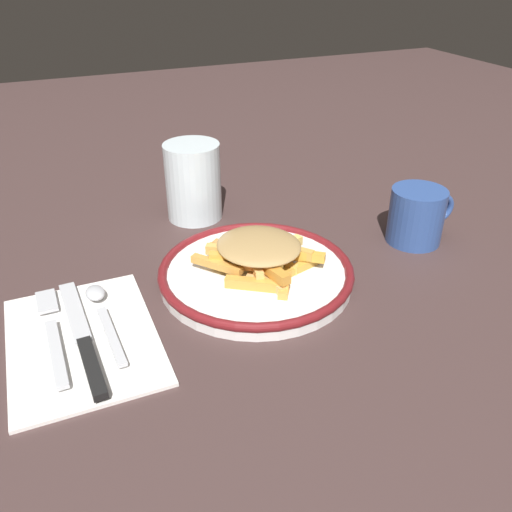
{
  "coord_description": "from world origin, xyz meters",
  "views": [
    {
      "loc": [
        -0.22,
        -0.52,
        0.37
      ],
      "look_at": [
        0.0,
        0.0,
        0.04
      ],
      "focal_mm": 37.59,
      "sensor_mm": 36.0,
      "label": 1
    }
  ],
  "objects_px": {
    "spoon": "(101,308)",
    "fries_heap": "(260,254)",
    "water_glass": "(193,181)",
    "coffee_mug": "(417,216)",
    "fork": "(53,333)",
    "plate": "(256,273)",
    "napkin": "(82,338)",
    "knife": "(85,343)"
  },
  "relations": [
    {
      "from": "plate",
      "to": "water_glass",
      "type": "relative_size",
      "value": 2.1
    },
    {
      "from": "napkin",
      "to": "coffee_mug",
      "type": "height_order",
      "value": "coffee_mug"
    },
    {
      "from": "napkin",
      "to": "fork",
      "type": "xyz_separation_m",
      "value": [
        -0.03,
        0.01,
        0.01
      ]
    },
    {
      "from": "napkin",
      "to": "spoon",
      "type": "distance_m",
      "value": 0.04
    },
    {
      "from": "knife",
      "to": "spoon",
      "type": "xyz_separation_m",
      "value": [
        0.03,
        0.05,
        0.0
      ]
    },
    {
      "from": "spoon",
      "to": "coffee_mug",
      "type": "height_order",
      "value": "coffee_mug"
    },
    {
      "from": "spoon",
      "to": "water_glass",
      "type": "height_order",
      "value": "water_glass"
    },
    {
      "from": "knife",
      "to": "coffee_mug",
      "type": "relative_size",
      "value": 2.06
    },
    {
      "from": "fries_heap",
      "to": "plate",
      "type": "bearing_deg",
      "value": -152.85
    },
    {
      "from": "fork",
      "to": "knife",
      "type": "relative_size",
      "value": 0.84
    },
    {
      "from": "spoon",
      "to": "water_glass",
      "type": "xyz_separation_m",
      "value": [
        0.18,
        0.21,
        0.05
      ]
    },
    {
      "from": "fries_heap",
      "to": "knife",
      "type": "bearing_deg",
      "value": -165.38
    },
    {
      "from": "napkin",
      "to": "water_glass",
      "type": "bearing_deg",
      "value": 50.11
    },
    {
      "from": "fries_heap",
      "to": "water_glass",
      "type": "relative_size",
      "value": 1.36
    },
    {
      "from": "plate",
      "to": "knife",
      "type": "xyz_separation_m",
      "value": [
        -0.22,
        -0.06,
        -0.0
      ]
    },
    {
      "from": "spoon",
      "to": "fries_heap",
      "type": "bearing_deg",
      "value": 1.32
    },
    {
      "from": "water_glass",
      "to": "coffee_mug",
      "type": "distance_m",
      "value": 0.33
    },
    {
      "from": "fries_heap",
      "to": "napkin",
      "type": "xyz_separation_m",
      "value": [
        -0.22,
        -0.04,
        -0.03
      ]
    },
    {
      "from": "spoon",
      "to": "water_glass",
      "type": "distance_m",
      "value": 0.28
    },
    {
      "from": "spoon",
      "to": "coffee_mug",
      "type": "distance_m",
      "value": 0.44
    },
    {
      "from": "plate",
      "to": "knife",
      "type": "relative_size",
      "value": 1.16
    },
    {
      "from": "plate",
      "to": "water_glass",
      "type": "height_order",
      "value": "water_glass"
    },
    {
      "from": "plate",
      "to": "fries_heap",
      "type": "height_order",
      "value": "fries_heap"
    },
    {
      "from": "fries_heap",
      "to": "fork",
      "type": "bearing_deg",
      "value": -173.85
    },
    {
      "from": "knife",
      "to": "water_glass",
      "type": "distance_m",
      "value": 0.33
    },
    {
      "from": "water_glass",
      "to": "coffee_mug",
      "type": "xyz_separation_m",
      "value": [
        0.26,
        -0.2,
        -0.02
      ]
    },
    {
      "from": "plate",
      "to": "fork",
      "type": "relative_size",
      "value": 1.39
    },
    {
      "from": "napkin",
      "to": "water_glass",
      "type": "relative_size",
      "value": 1.81
    },
    {
      "from": "napkin",
      "to": "spoon",
      "type": "bearing_deg",
      "value": 52.8
    },
    {
      "from": "fries_heap",
      "to": "water_glass",
      "type": "xyz_separation_m",
      "value": [
        -0.02,
        0.2,
        0.02
      ]
    },
    {
      "from": "knife",
      "to": "coffee_mug",
      "type": "xyz_separation_m",
      "value": [
        0.47,
        0.06,
        0.03
      ]
    },
    {
      "from": "spoon",
      "to": "coffee_mug",
      "type": "bearing_deg",
      "value": 1.43
    },
    {
      "from": "fork",
      "to": "fries_heap",
      "type": "bearing_deg",
      "value": 6.15
    },
    {
      "from": "fries_heap",
      "to": "coffee_mug",
      "type": "bearing_deg",
      "value": 1.51
    },
    {
      "from": "napkin",
      "to": "water_glass",
      "type": "xyz_separation_m",
      "value": [
        0.2,
        0.24,
        0.05
      ]
    },
    {
      "from": "fries_heap",
      "to": "fork",
      "type": "height_order",
      "value": "fries_heap"
    },
    {
      "from": "napkin",
      "to": "coffee_mug",
      "type": "xyz_separation_m",
      "value": [
        0.47,
        0.05,
        0.03
      ]
    },
    {
      "from": "napkin",
      "to": "fork",
      "type": "height_order",
      "value": "fork"
    },
    {
      "from": "water_glass",
      "to": "fries_heap",
      "type": "bearing_deg",
      "value": -83.98
    },
    {
      "from": "plate",
      "to": "water_glass",
      "type": "bearing_deg",
      "value": 94.13
    },
    {
      "from": "fries_heap",
      "to": "coffee_mug",
      "type": "relative_size",
      "value": 1.55
    },
    {
      "from": "fork",
      "to": "spoon",
      "type": "relative_size",
      "value": 1.16
    }
  ]
}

